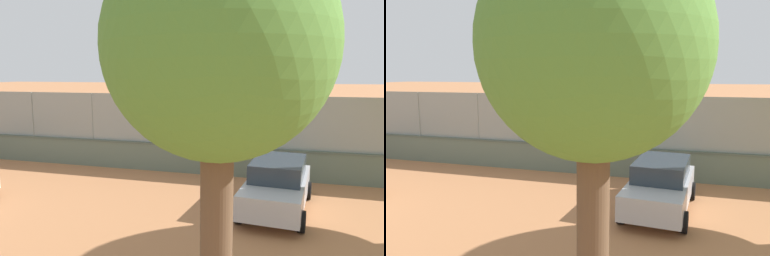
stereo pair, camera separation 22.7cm
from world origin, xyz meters
TOP-DOWN VIEW (x-y plane):
  - ground_plane at (0.00, 0.00)m, footprint 260.00×260.00m
  - perimeter_wall at (0.33, 11.92)m, footprint 27.19×0.49m
  - fence_panel_on_wall at (0.33, 11.92)m, footprint 26.71×0.18m
  - player_crossing_court at (1.79, 3.62)m, footprint 0.75×1.26m
  - player_at_service_line at (-2.81, 9.59)m, footprint 0.97×0.92m
  - sports_ball at (2.93, 5.99)m, footprint 0.15×0.15m
  - spare_ball_by_wall at (-6.77, 10.37)m, footprint 0.15×0.15m
  - courtside_bench at (-6.37, 10.52)m, footprint 1.60×0.39m
  - parked_car_silver at (-5.13, 15.49)m, footprint 2.29×4.47m
  - tree_behind_wall_right at (-4.39, 21.57)m, footprint 3.67×3.67m

SIDE VIEW (x-z plane):
  - ground_plane at x=0.00m, z-range 0.00..0.00m
  - spare_ball_by_wall at x=-6.77m, z-range 0.00..0.15m
  - courtside_bench at x=-6.37m, z-range 0.03..0.90m
  - perimeter_wall at x=0.33m, z-range 0.01..1.30m
  - parked_car_silver at x=-5.13m, z-range 0.03..1.67m
  - sports_ball at x=2.93m, z-range 0.79..0.94m
  - player_at_service_line at x=-2.81m, z-range 0.14..1.70m
  - player_crossing_court at x=1.79m, z-range 0.14..1.74m
  - fence_panel_on_wall at x=0.33m, z-range 1.29..3.49m
  - tree_behind_wall_right at x=-4.39m, z-range 1.44..8.13m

